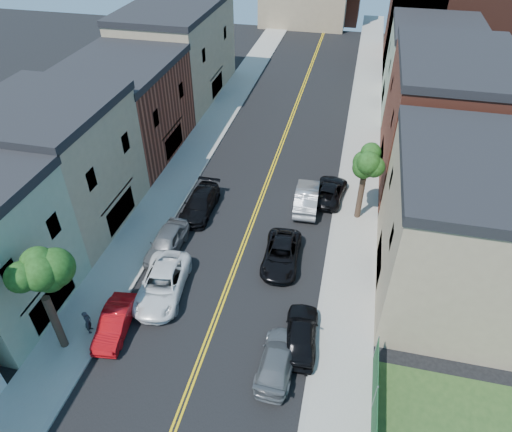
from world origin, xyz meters
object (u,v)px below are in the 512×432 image
Objects in this scene: grey_car_left at (167,242)px; black_car_left at (200,203)px; white_pickup at (162,284)px; red_sedan at (115,322)px; silver_car_right at (307,197)px; black_car_right at (301,334)px; dark_car_right_far at (330,191)px; black_suv_lane at (281,254)px; grey_car_right at (278,360)px; pedestrian_left at (88,322)px.

grey_car_left reaches higher than black_car_left.
black_car_left is at bearing 86.08° from white_pickup.
silver_car_right reaches higher than red_sedan.
grey_car_left is at bearing -32.65° from black_car_right.
white_pickup reaches higher than black_car_left.
black_car_left is 8.55m from silver_car_right.
dark_car_right_far is 0.95× the size of black_suv_lane.
red_sedan is at bearing 4.25° from black_car_right.
pedestrian_left is (-11.26, -0.16, 0.28)m from grey_car_right.
black_car_left is at bearing -53.90° from grey_car_right.
pedestrian_left reaches higher than grey_car_left.
silver_car_right reaches higher than black_car_left.
silver_car_right is at bearing 50.28° from dark_car_right_far.
white_pickup is at bearing -15.39° from black_car_right.
silver_car_right reaches higher than black_car_right.
grey_car_left is at bearing -37.20° from grey_car_right.
grey_car_left is 1.02× the size of grey_car_right.
pedestrian_left is at bearing -142.16° from black_suv_lane.
grey_car_right is at bearing -83.52° from black_suv_lane.
black_car_right is 14.93m from dark_car_right_far.
grey_car_right is at bearing -9.25° from red_sedan.
red_sedan is 19.84m from dark_car_right_far.
pedestrian_left is at bearing -167.95° from red_sedan.
silver_car_right is at bearing 41.31° from grey_car_left.
red_sedan is 9.84m from grey_car_right.
black_car_left is at bearing -29.65° from pedestrian_left.
grey_car_left is at bearing 100.99° from white_pickup.
black_suv_lane is (7.34, -4.34, -0.06)m from black_car_left.
black_suv_lane is (6.91, 4.54, -0.09)m from white_pickup.
red_sedan is at bearing -88.94° from pedestrian_left.
silver_car_right is 0.99× the size of black_suv_lane.
white_pickup is at bearing 57.85° from red_sedan.
grey_car_left is 11.74m from silver_car_right.
pedestrian_left is (-2.59, -12.81, 0.18)m from black_car_left.
black_suv_lane is at bearing -67.76° from pedestrian_left.
black_suv_lane is at bearing -73.96° from black_car_right.
grey_car_right is at bearing -107.44° from pedestrian_left.
white_pickup is at bearing -22.95° from grey_car_right.
white_pickup reaches higher than grey_car_right.
pedestrian_left reaches higher than dark_car_right_far.
black_suv_lane is at bearing 80.73° from dark_car_right_far.
grey_car_left is 12.17m from grey_car_right.
white_pickup is 9.43m from black_car_right.
black_car_left is 1.09× the size of dark_car_right_far.
silver_car_right is (7.71, 11.48, 0.03)m from white_pickup.
black_car_right is 0.94× the size of dark_car_right_far.
dark_car_right_far is at bearing -54.39° from pedestrian_left.
white_pickup is 16.11m from dark_car_right_far.
white_pickup is 1.13× the size of black_suv_lane.
black_suv_lane is (-2.50, -8.54, 0.04)m from dark_car_right_far.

